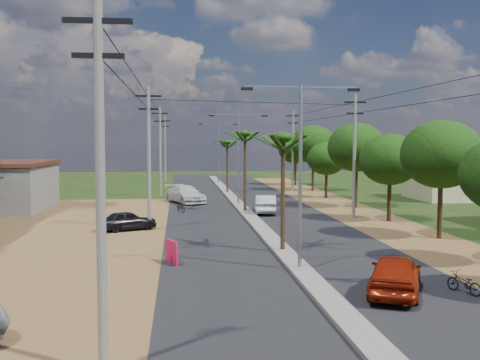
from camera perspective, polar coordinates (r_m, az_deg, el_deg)
The scene contains 31 objects.
ground at distance 24.66m, azimuth 6.07°, elevation -9.22°, with size 160.00×160.00×0.00m, color black.
road at distance 39.20m, azimuth 1.38°, elevation -4.23°, with size 12.00×110.00×0.04m, color black.
median at distance 42.14m, azimuth 0.83°, elevation -3.55°, with size 1.00×90.00×0.18m, color #605E56.
dirt_shoulder_east at distance 41.19m, azimuth 13.21°, elevation -3.94°, with size 5.00×90.00×0.03m, color brown.
house_east_far at distance 57.81m, azimuth 20.66°, elevation 0.53°, with size 7.60×7.50×4.60m.
tree_east_c at distance 33.89m, azimuth 19.77°, elevation 2.47°, with size 4.60×4.60×6.83m.
tree_east_d at distance 40.20m, azimuth 14.99°, elevation 2.02°, with size 4.20×4.20×6.13m.
tree_east_e at distance 47.79m, azimuth 11.75°, elevation 3.27°, with size 4.80×4.80×7.14m.
tree_east_f at distance 55.37m, azimuth 8.78°, elevation 2.15°, with size 3.80×3.80×5.52m.
tree_east_g at distance 63.25m, azimuth 7.44°, elevation 3.61°, with size 5.00×5.00×7.38m.
tree_east_h at distance 70.99m, azimuth 5.67°, elevation 3.18°, with size 4.40×4.40×6.52m.
palm_median_near at distance 27.93m, azimuth 4.40°, elevation 3.80°, with size 2.00×2.00×6.15m.
palm_median_mid at distance 43.76m, azimuth 0.52°, elevation 4.35°, with size 2.00×2.00×6.55m.
palm_median_far at distance 59.68m, azimuth -1.30°, elevation 3.65°, with size 2.00×2.00×5.85m.
streetlight_near at distance 24.03m, azimuth 6.16°, elevation 1.96°, with size 5.10×0.18×8.00m.
streetlight_mid at distance 48.73m, azimuth -0.18°, elevation 3.01°, with size 5.10×0.18×8.00m.
streetlight_far at distance 73.64m, azimuth -2.25°, elevation 3.34°, with size 5.10×0.18×8.00m.
utility_pole_w_a at distance 13.60m, azimuth -14.00°, elevation 0.21°, with size 1.60×0.24×9.00m.
utility_pole_w_b at distance 35.51m, azimuth -9.23°, elevation 2.54°, with size 1.60×0.24×9.00m.
utility_pole_w_c at distance 57.49m, azimuth -8.10°, elevation 3.09°, with size 1.60×0.24×9.00m.
utility_pole_w_d at distance 78.48m, azimuth -7.62°, elevation 3.33°, with size 1.60×0.24×9.00m.
utility_pole_e_b at distance 41.44m, azimuth 11.55°, elevation 2.71°, with size 1.60×0.24×9.00m.
utility_pole_e_c at distance 62.75m, azimuth 5.39°, elevation 3.19°, with size 1.60×0.24×9.00m.
car_red_near at distance 21.44m, azimuth 15.49°, elevation -9.31°, with size 1.77×4.39×1.50m, color maroon.
car_silver_mid at distance 43.39m, azimuth 2.62°, elevation -2.50°, with size 1.52×4.36×1.44m, color #9FA1A6.
car_white_far at distance 50.85m, azimuth -5.56°, elevation -1.49°, with size 2.18×5.36×1.56m, color beige.
car_parked_dark at distance 35.87m, azimuth -11.33°, elevation -4.13°, with size 1.44×3.57×1.22m, color black.
moto_rider_east at distance 22.44m, azimuth 21.79°, elevation -9.77°, with size 0.53×1.51×0.79m, color black.
moto_rider_west_a at distance 44.22m, azimuth -6.01°, elevation -2.79°, with size 0.56×1.60×0.84m, color black.
moto_rider_west_b at distance 55.23m, azimuth -4.82°, elevation -1.34°, with size 0.47×1.66×1.00m, color black.
roadside_sign at distance 25.95m, azimuth -6.94°, elevation -7.31°, with size 0.56×1.27×1.11m.
Camera 1 is at (-5.17, -23.45, 5.63)m, focal length 42.00 mm.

